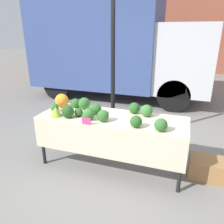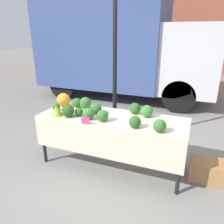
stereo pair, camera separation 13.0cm
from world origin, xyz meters
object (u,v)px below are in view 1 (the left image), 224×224
parked_truck (115,47)px  price_sign (86,121)px  produce_crate (208,168)px  orange_cauliflower (62,101)px

parked_truck → price_sign: (0.95, -4.06, -0.68)m
produce_crate → parked_truck: bearing=126.0°
orange_cauliflower → price_sign: bearing=-37.8°
price_sign → orange_cauliflower: bearing=142.2°
orange_cauliflower → price_sign: 0.87m
parked_truck → produce_crate: parked_truck is taller
parked_truck → price_sign: size_ratio=41.67×
orange_cauliflower → produce_crate: (2.31, -0.03, -0.76)m
produce_crate → orange_cauliflower: bearing=179.3°
parked_truck → price_sign: parked_truck is taller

